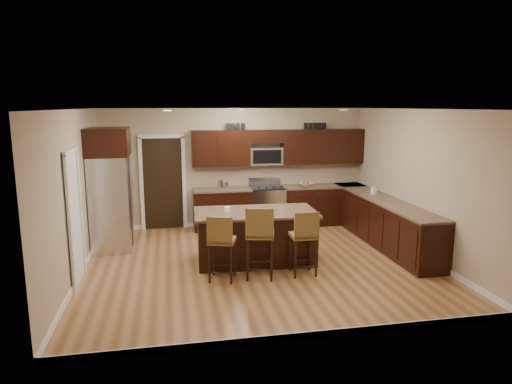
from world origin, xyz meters
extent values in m
plane|color=#99683C|center=(0.00, 0.00, 0.00)|extent=(6.00, 6.00, 0.00)
plane|color=silver|center=(0.00, 0.00, 2.70)|extent=(6.00, 6.00, 0.00)
plane|color=tan|center=(0.00, 2.75, 1.35)|extent=(6.00, 0.00, 6.00)
plane|color=tan|center=(-3.00, 0.00, 1.35)|extent=(0.00, 5.50, 5.50)
plane|color=tan|center=(3.00, 0.00, 1.35)|extent=(0.00, 5.50, 5.50)
cube|color=black|center=(-0.35, 2.45, 0.44)|extent=(1.30, 0.60, 0.88)
cube|color=black|center=(2.03, 2.45, 0.44)|extent=(1.94, 0.60, 0.88)
cube|color=black|center=(2.70, 0.48, 0.44)|extent=(0.60, 3.35, 0.88)
cube|color=brown|center=(-0.35, 2.45, 0.90)|extent=(1.30, 0.63, 0.04)
cube|color=brown|center=(2.03, 2.45, 0.90)|extent=(1.94, 0.63, 0.04)
cube|color=brown|center=(2.70, 0.48, 0.90)|extent=(0.63, 3.35, 0.04)
cube|color=black|center=(-0.35, 2.58, 1.82)|extent=(1.30, 0.33, 0.80)
cube|color=black|center=(2.03, 2.58, 1.82)|extent=(1.94, 0.33, 0.80)
cube|color=black|center=(0.68, 2.58, 2.07)|extent=(0.76, 0.33, 0.30)
cube|color=silver|center=(0.68, 2.45, 0.45)|extent=(0.76, 0.64, 0.90)
cube|color=black|center=(0.68, 2.45, 0.91)|extent=(0.76, 0.60, 0.03)
cube|color=black|center=(0.68, 2.15, 0.45)|extent=(0.65, 0.01, 0.45)
cube|color=silver|center=(0.68, 2.72, 1.02)|extent=(0.76, 0.05, 0.18)
cube|color=silver|center=(0.68, 2.60, 1.62)|extent=(0.76, 0.31, 0.40)
cube|color=black|center=(-1.65, 2.73, 1.03)|extent=(0.85, 0.03, 2.06)
cube|color=white|center=(-2.98, -0.30, 1.02)|extent=(0.03, 0.80, 2.04)
cube|color=black|center=(-0.03, 0.14, 0.44)|extent=(2.08, 1.11, 0.88)
cube|color=brown|center=(-0.03, 0.14, 0.90)|extent=(2.19, 1.22, 0.04)
cube|color=black|center=(-0.03, 0.14, 0.04)|extent=(2.00, 1.03, 0.09)
cube|color=olive|center=(-0.72, -0.64, 0.65)|extent=(0.50, 0.50, 0.06)
cube|color=olive|center=(-0.77, -0.81, 0.86)|extent=(0.40, 0.16, 0.43)
cylinder|color=black|center=(-0.89, -0.81, 0.31)|extent=(0.03, 0.03, 0.62)
cylinder|color=black|center=(-0.55, -0.81, 0.31)|extent=(0.03, 0.03, 0.62)
cylinder|color=black|center=(-0.89, -0.47, 0.31)|extent=(0.03, 0.03, 0.62)
cylinder|color=black|center=(-0.55, -0.47, 0.31)|extent=(0.03, 0.03, 0.62)
cube|color=olive|center=(-0.10, -0.64, 0.72)|extent=(0.54, 0.54, 0.06)
cube|color=olive|center=(-0.15, -0.83, 0.95)|extent=(0.44, 0.15, 0.48)
cylinder|color=black|center=(-0.29, -0.83, 0.34)|extent=(0.04, 0.04, 0.69)
cylinder|color=black|center=(0.09, -0.83, 0.34)|extent=(0.04, 0.04, 0.69)
cylinder|color=black|center=(-0.29, -0.45, 0.34)|extent=(0.04, 0.04, 0.69)
cylinder|color=black|center=(0.09, -0.45, 0.34)|extent=(0.04, 0.04, 0.69)
cube|color=olive|center=(0.62, -0.64, 0.66)|extent=(0.41, 0.41, 0.06)
cube|color=olive|center=(0.62, -0.82, 0.88)|extent=(0.41, 0.04, 0.44)
cylinder|color=black|center=(0.45, -0.81, 0.32)|extent=(0.04, 0.04, 0.63)
cylinder|color=black|center=(0.80, -0.81, 0.32)|extent=(0.04, 0.04, 0.63)
cylinder|color=black|center=(0.45, -0.46, 0.32)|extent=(0.04, 0.04, 0.63)
cylinder|color=black|center=(0.80, -0.46, 0.32)|extent=(0.04, 0.04, 0.63)
cube|color=silver|center=(-2.62, 1.36, 0.91)|extent=(0.72, 0.91, 1.83)
cube|color=black|center=(-2.26, 1.36, 0.91)|extent=(0.01, 0.02, 1.73)
cylinder|color=silver|center=(-2.23, 1.28, 1.00)|extent=(0.02, 0.02, 0.81)
cylinder|color=silver|center=(-2.23, 1.44, 1.00)|extent=(0.02, 0.02, 0.81)
cube|color=black|center=(-2.62, 1.36, 2.09)|extent=(0.78, 0.97, 0.52)
cube|color=brown|center=(0.78, 1.82, 0.01)|extent=(1.01, 0.72, 0.01)
imported|color=silver|center=(1.60, 2.45, 0.96)|extent=(0.36, 0.36, 0.08)
imported|color=#B2B2B2|center=(2.70, 1.19, 1.02)|extent=(0.10, 0.10, 0.20)
cylinder|color=silver|center=(-0.39, 2.45, 1.02)|extent=(0.12, 0.12, 0.20)
cylinder|color=silver|center=(-0.27, 2.45, 0.99)|extent=(0.11, 0.11, 0.14)
cylinder|color=white|center=(-0.53, 0.14, 0.97)|extent=(0.10, 0.10, 0.10)
camera|label=1|loc=(-1.50, -7.57, 2.76)|focal=32.00mm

